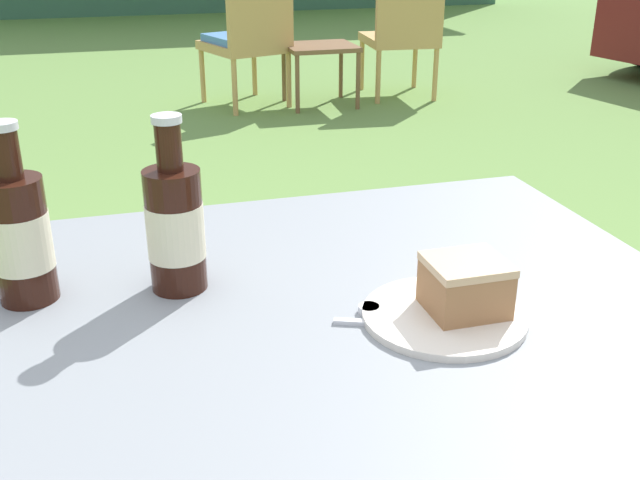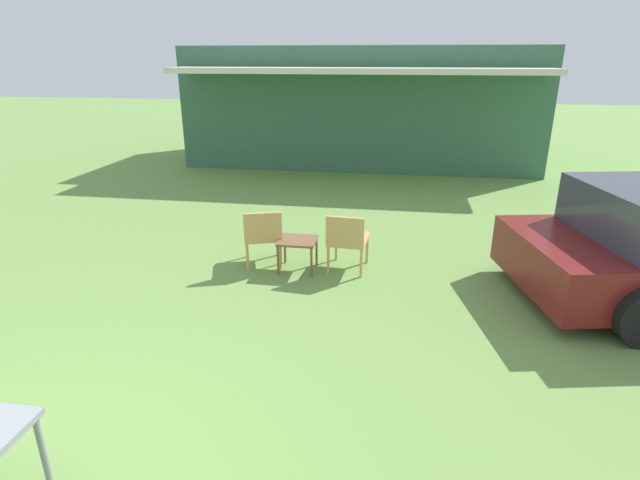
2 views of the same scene
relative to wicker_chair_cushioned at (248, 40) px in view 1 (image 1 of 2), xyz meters
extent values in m
cylinder|color=tan|center=(0.11, 0.35, -0.27)|extent=(0.04, 0.04, 0.38)
cylinder|color=tan|center=(-0.30, 0.22, -0.27)|extent=(0.04, 0.04, 0.38)
cylinder|color=tan|center=(0.26, -0.11, -0.27)|extent=(0.04, 0.04, 0.38)
cylinder|color=tan|center=(-0.14, -0.24, -0.27)|extent=(0.04, 0.04, 0.38)
cube|color=tan|center=(-0.02, 0.05, -0.05)|extent=(0.63, 0.67, 0.06)
cube|color=tan|center=(0.06, -0.18, 0.15)|extent=(0.48, 0.20, 0.35)
cube|color=#4C7FB7|center=(-0.02, 0.05, 0.00)|extent=(0.56, 0.57, 0.05)
cylinder|color=tan|center=(1.37, 0.28, -0.27)|extent=(0.04, 0.04, 0.38)
cylinder|color=tan|center=(0.95, 0.31, -0.27)|extent=(0.04, 0.04, 0.38)
cylinder|color=tan|center=(1.33, -0.21, -0.27)|extent=(0.04, 0.04, 0.38)
cylinder|color=tan|center=(0.90, -0.17, -0.27)|extent=(0.04, 0.04, 0.38)
cube|color=tan|center=(1.14, 0.05, -0.05)|extent=(0.53, 0.58, 0.06)
cube|color=tan|center=(1.12, -0.19, 0.15)|extent=(0.49, 0.09, 0.35)
cube|color=brown|center=(0.49, -0.10, -0.05)|extent=(0.48, 0.45, 0.03)
cylinder|color=brown|center=(0.28, -0.30, -0.26)|extent=(0.03, 0.03, 0.39)
cylinder|color=brown|center=(0.71, -0.30, -0.26)|extent=(0.03, 0.03, 0.39)
cylinder|color=brown|center=(0.28, 0.10, -0.26)|extent=(0.03, 0.03, 0.39)
cylinder|color=brown|center=(0.71, 0.10, -0.26)|extent=(0.03, 0.03, 0.39)
cube|color=gray|center=(-0.70, -4.36, 0.28)|extent=(0.99, 0.84, 0.04)
cylinder|color=gray|center=(-1.15, -3.98, -0.10)|extent=(0.04, 0.04, 0.72)
cylinder|color=gray|center=(-0.24, -3.98, -0.10)|extent=(0.04, 0.04, 0.72)
cylinder|color=silver|center=(-0.58, -4.44, 0.30)|extent=(0.21, 0.21, 0.01)
cube|color=#9E6B42|center=(-0.56, -4.44, 0.34)|extent=(0.10, 0.09, 0.06)
cube|color=tan|center=(-0.56, -4.44, 0.37)|extent=(0.10, 0.09, 0.01)
cylinder|color=black|center=(-0.90, -4.26, 0.38)|extent=(0.08, 0.08, 0.17)
cylinder|color=black|center=(-0.90, -4.26, 0.50)|extent=(0.03, 0.03, 0.06)
cylinder|color=silver|center=(-0.90, -4.26, 0.54)|extent=(0.04, 0.04, 0.01)
cylinder|color=beige|center=(-0.90, -4.26, 0.38)|extent=(0.08, 0.08, 0.08)
cylinder|color=black|center=(-1.10, -4.24, 0.38)|extent=(0.08, 0.08, 0.17)
cylinder|color=black|center=(-1.10, -4.24, 0.50)|extent=(0.03, 0.03, 0.06)
cylinder|color=silver|center=(-1.10, -4.24, 0.54)|extent=(0.04, 0.04, 0.01)
cylinder|color=beige|center=(-1.10, -4.24, 0.38)|extent=(0.08, 0.08, 0.08)
cube|color=silver|center=(-0.64, -4.45, 0.30)|extent=(0.17, 0.08, 0.01)
cylinder|color=silver|center=(-0.67, -4.40, 0.30)|extent=(0.03, 0.03, 0.01)
camera|label=1|loc=(-0.97, -5.21, 0.77)|focal=42.00mm
camera|label=2|loc=(1.74, -6.01, 2.19)|focal=28.00mm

